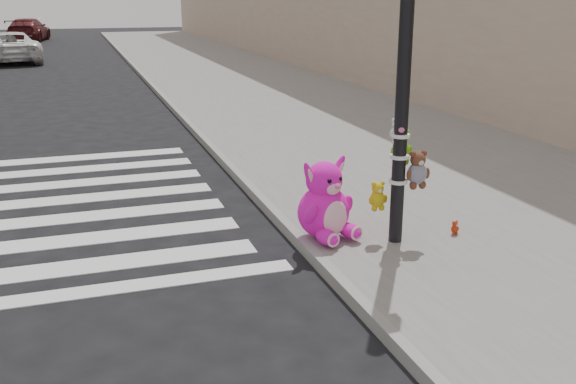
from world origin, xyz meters
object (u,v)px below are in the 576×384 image
object	(u,v)px
signal_pole	(404,109)
red_teddy	(455,228)
pink_bunny	(325,205)
car_white_near	(11,47)

from	to	relation	value
signal_pole	red_teddy	xyz separation A→B (m)	(0.77, -0.06, -1.52)
pink_bunny	car_white_near	distance (m)	26.27
signal_pole	red_teddy	distance (m)	1.70
pink_bunny	red_teddy	distance (m)	1.66
signal_pole	pink_bunny	size ratio (longest dim) A/B	3.94
pink_bunny	car_white_near	size ratio (longest dim) A/B	0.20
signal_pole	pink_bunny	bearing A→B (deg)	156.13
signal_pole	pink_bunny	xyz separation A→B (m)	(-0.80, 0.35, -1.19)
red_teddy	car_white_near	bearing A→B (deg)	93.81
red_teddy	car_white_near	distance (m)	27.04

